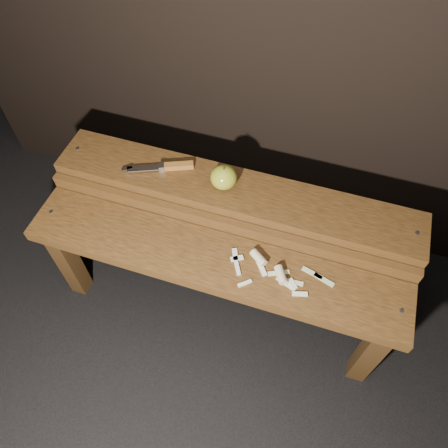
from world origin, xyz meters
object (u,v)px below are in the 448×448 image
(apple, at_px, (224,177))
(knife, at_px, (170,166))
(bench_front_tier, at_px, (212,271))
(bench_rear_tier, at_px, (234,206))

(apple, relative_size, knife, 0.39)
(bench_front_tier, bearing_deg, apple, 99.09)
(bench_rear_tier, bearing_deg, knife, 175.39)
(bench_rear_tier, relative_size, knife, 5.40)
(bench_front_tier, distance_m, bench_rear_tier, 0.23)
(knife, bearing_deg, bench_front_tier, -47.19)
(bench_rear_tier, height_order, knife, knife)
(bench_rear_tier, bearing_deg, apple, 173.33)
(apple, height_order, knife, apple)
(bench_rear_tier, xyz_separation_m, apple, (-0.04, 0.00, 0.12))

